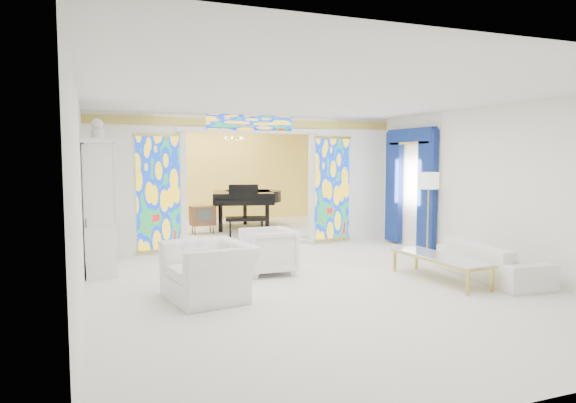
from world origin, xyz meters
name	(u,v)px	position (x,y,z in m)	size (l,w,h in m)	color
floor	(280,264)	(0.00, 0.00, 0.00)	(12.00, 12.00, 0.00)	white
ceiling	(280,107)	(0.00, 0.00, 3.00)	(7.00, 12.00, 0.02)	white
wall_back	(211,176)	(0.00, 6.00, 1.50)	(7.00, 0.02, 3.00)	white
wall_front	(533,227)	(0.00, -6.00, 1.50)	(7.00, 0.02, 3.00)	white
wall_left	(82,191)	(-3.50, 0.00, 1.50)	(0.02, 12.00, 3.00)	white
wall_right	(433,183)	(3.50, 0.00, 1.50)	(0.02, 12.00, 3.00)	white
partition_wall	(249,175)	(0.00, 2.00, 1.65)	(7.00, 0.22, 3.00)	white
stained_glass_left	(158,193)	(-2.03, 1.89, 1.30)	(0.90, 0.04, 2.40)	gold
stained_glass_right	(332,189)	(2.03, 1.89, 1.30)	(0.90, 0.04, 2.40)	gold
stained_glass_transom	(250,123)	(0.00, 1.89, 2.82)	(2.00, 0.04, 0.34)	gold
alcove_platform	(227,231)	(0.00, 4.10, 0.09)	(6.80, 3.80, 0.18)	white
gold_curtain_back	(211,176)	(0.00, 5.88, 1.50)	(6.70, 0.10, 2.90)	#FFDC58
chandelier	(234,138)	(0.20, 4.00, 2.55)	(0.48, 0.48, 0.30)	gold
blue_drapes	(410,178)	(3.40, 0.70, 1.58)	(0.14, 1.85, 2.65)	navy
china_cabinet	(100,207)	(-3.22, 0.60, 1.17)	(0.56, 1.46, 2.72)	white
armchair_left	(209,271)	(-1.79, -1.88, 0.41)	(1.26, 1.10, 0.82)	white
armchair_right	(268,251)	(-0.47, -0.65, 0.40)	(0.86, 0.89, 0.81)	silver
sofa	(492,261)	(2.95, -2.40, 0.31)	(2.13, 0.83, 0.62)	white
side_table	(221,261)	(-1.42, -1.11, 0.39)	(0.52, 0.52, 0.59)	white
vase	(221,243)	(-1.42, -1.11, 0.68)	(0.18, 0.18, 0.18)	silver
coffee_table	(440,258)	(2.03, -2.20, 0.39)	(0.71, 1.95, 0.43)	silver
floor_lamp	(429,185)	(3.20, -0.27, 1.49)	(0.52, 0.52, 1.75)	gold
grand_piano	(247,197)	(0.56, 4.05, 0.98)	(2.28, 3.08, 1.18)	black
tv_console	(203,216)	(-0.81, 3.29, 0.62)	(0.60, 0.43, 0.68)	brown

